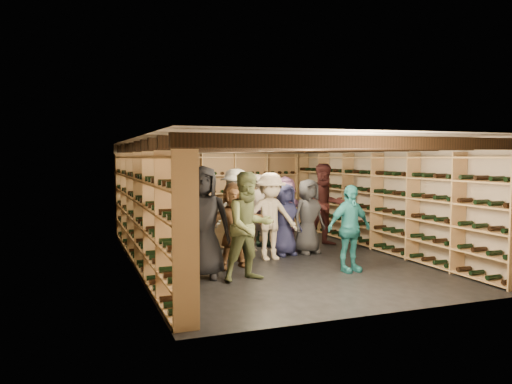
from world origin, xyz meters
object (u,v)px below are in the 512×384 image
object	(u,v)px
crate_stack_right	(215,227)
person_2	(249,226)
person_11	(286,213)
person_1	(243,222)
crate_stack_left	(212,230)
person_5	(235,225)
person_7	(260,212)
person_0	(203,222)
person_10	(262,212)
person_9	(236,210)
person_3	(270,216)
person_12	(308,216)
person_4	(349,228)
person_6	(285,220)
crate_loose	(252,238)
person_8	(325,205)

from	to	relation	value
crate_stack_right	person_2	world-z (taller)	person_2
person_11	person_2	bearing A→B (deg)	-115.84
person_1	crate_stack_left	bearing A→B (deg)	88.01
person_5	person_11	xyz separation A→B (m)	(1.61, 1.32, 0.02)
person_1	person_7	world-z (taller)	person_7
person_0	person_10	xyz separation A→B (m)	(2.06, 2.55, -0.18)
crate_stack_left	person_9	size ratio (longest dim) A/B	0.47
person_3	person_12	world-z (taller)	person_3
crate_stack_right	person_1	size ratio (longest dim) A/B	0.45
person_4	person_2	bearing A→B (deg)	171.58
crate_stack_right	person_1	bearing A→B (deg)	-91.47
person_4	person_5	world-z (taller)	person_5
person_1	person_12	xyz separation A→B (m)	(1.51, 0.11, 0.03)
person_1	person_3	bearing A→B (deg)	-36.42
person_9	person_10	world-z (taller)	person_9
person_2	person_6	size ratio (longest dim) A/B	1.21
person_5	crate_stack_left	bearing A→B (deg)	77.84
crate_stack_right	person_1	distance (m)	2.31
person_12	person_9	bearing A→B (deg)	138.45
person_6	person_12	world-z (taller)	person_12
crate_stack_right	person_11	world-z (taller)	person_11
person_1	person_7	bearing A→B (deg)	38.12
person_12	person_2	bearing A→B (deg)	-151.37
person_10	person_12	xyz separation A→B (m)	(0.58, -1.22, 0.02)
crate_loose	person_2	size ratio (longest dim) A/B	0.28
person_7	crate_stack_right	bearing A→B (deg)	94.63
crate_stack_right	person_6	bearing A→B (deg)	-67.52
person_8	person_9	xyz separation A→B (m)	(-2.17, 0.02, -0.05)
person_3	person_6	distance (m)	0.56
person_9	person_12	world-z (taller)	person_9
crate_stack_left	crate_loose	distance (m)	1.36
person_10	person_12	world-z (taller)	person_12
person_12	person_10	bearing A→B (deg)	102.21
person_6	person_11	size ratio (longest dim) A/B	0.92
person_4	person_9	xyz separation A→B (m)	(-1.31, 2.54, 0.12)
person_4	person_12	bearing A→B (deg)	79.83
person_7	person_11	xyz separation A→B (m)	(0.52, -0.25, -0.02)
person_2	person_5	distance (m)	0.94
person_3	person_10	world-z (taller)	person_3
person_10	person_0	bearing A→B (deg)	-120.24
person_3	person_2	bearing A→B (deg)	-123.54
person_8	person_9	world-z (taller)	person_8
person_6	person_8	world-z (taller)	person_8
crate_stack_right	person_7	world-z (taller)	person_7
person_0	person_11	world-z (taller)	person_0
person_5	crate_stack_right	bearing A→B (deg)	73.02
crate_stack_left	person_1	size ratio (longest dim) A/B	0.56
person_12	person_3	bearing A→B (deg)	-175.44
person_3	person_4	size ratio (longest dim) A/B	1.11
person_2	person_6	world-z (taller)	person_2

